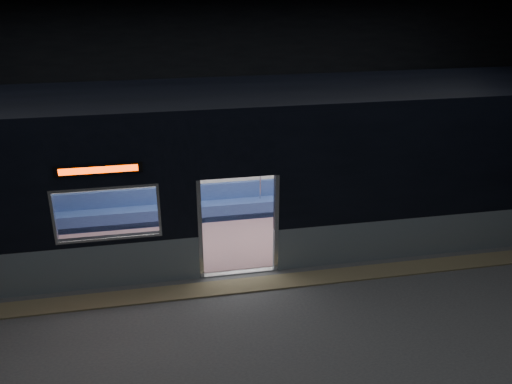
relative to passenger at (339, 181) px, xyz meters
name	(u,v)px	position (x,y,z in m)	size (l,w,h in m)	color
station_floor	(249,303)	(-2.91, -3.55, -0.80)	(24.00, 14.00, 0.01)	#47494C
station_envelope	(247,104)	(-2.91, -3.55, 2.87)	(24.00, 14.00, 5.00)	black
tactile_strip	(243,286)	(-2.91, -3.00, -0.78)	(22.80, 0.50, 0.03)	#8C7F59
metro_car	(226,161)	(-2.91, -1.00, 1.05)	(18.00, 3.04, 3.35)	gray
passenger	(339,181)	(0.00, 0.00, 0.00)	(0.40, 0.69, 1.37)	black
handbag	(341,189)	(-0.01, -0.22, -0.12)	(0.26, 0.23, 0.13)	black
transit_map	(245,155)	(-2.29, 0.31, 0.70)	(1.06, 0.03, 0.69)	white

